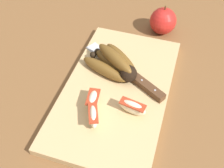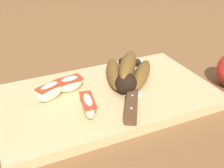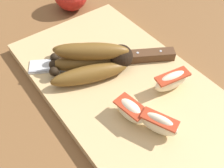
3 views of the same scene
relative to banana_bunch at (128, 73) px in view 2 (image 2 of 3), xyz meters
name	(u,v)px [view 2 (image 2 of 3)]	position (x,y,z in m)	size (l,w,h in m)	color
ground_plane	(108,103)	(-0.06, -0.03, -0.04)	(6.00, 6.00, 0.00)	brown
cutting_board	(105,97)	(-0.07, -0.02, -0.03)	(0.45, 0.26, 0.02)	tan
banana_bunch	(128,73)	(0.00, 0.00, 0.00)	(0.15, 0.17, 0.06)	black
chefs_knife	(132,94)	(-0.02, -0.06, -0.02)	(0.17, 0.26, 0.02)	silver
apple_wedge_near	(70,84)	(-0.13, 0.01, 0.00)	(0.06, 0.03, 0.03)	#F4E5C1
apple_wedge_middle	(50,91)	(-0.17, 0.00, 0.00)	(0.06, 0.04, 0.04)	#F4E5C1
apple_wedge_far	(88,105)	(-0.12, -0.08, 0.00)	(0.03, 0.07, 0.04)	#F4E5C1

